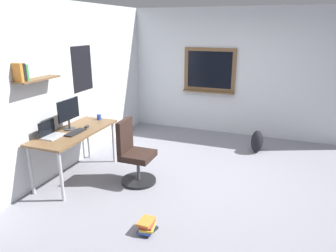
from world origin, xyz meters
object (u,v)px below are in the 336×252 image
at_px(computer_mouse, 87,126).
at_px(book_stack_on_floor, 147,226).
at_px(laptop, 51,133).
at_px(backpack, 257,141).
at_px(desk, 75,136).
at_px(keyboard, 76,132).
at_px(coffee_mug, 99,117).
at_px(office_chair, 134,156).
at_px(monitor_primary, 69,112).

height_order(computer_mouse, book_stack_on_floor, computer_mouse).
bearing_deg(computer_mouse, laptop, 157.15).
bearing_deg(book_stack_on_floor, backpack, -17.78).
distance_m(desk, keyboard, 0.14).
distance_m(computer_mouse, backpack, 3.05).
bearing_deg(computer_mouse, coffee_mug, 6.72).
height_order(desk, office_chair, office_chair).
bearing_deg(laptop, computer_mouse, -22.85).
xyz_separation_m(desk, laptop, (-0.33, 0.15, 0.13)).
distance_m(monitor_primary, keyboard, 0.33).
distance_m(laptop, backpack, 3.56).
distance_m(office_chair, keyboard, 0.92).
xyz_separation_m(coffee_mug, backpack, (1.36, -2.46, -0.58)).
xyz_separation_m(keyboard, book_stack_on_floor, (-0.81, -1.49, -0.68)).
relative_size(office_chair, computer_mouse, 9.13).
distance_m(laptop, computer_mouse, 0.58).
xyz_separation_m(laptop, keyboard, (0.26, -0.23, -0.04)).
bearing_deg(monitor_primary, book_stack_on_floor, -118.86).
bearing_deg(desk, office_chair, -79.98).
xyz_separation_m(desk, keyboard, (-0.07, -0.08, 0.08)).
distance_m(office_chair, laptop, 1.21).
xyz_separation_m(office_chair, backpack, (1.83, -1.60, -0.20)).
height_order(keyboard, backpack, keyboard).
height_order(backpack, book_stack_on_floor, backpack).
relative_size(laptop, keyboard, 0.84).
relative_size(coffee_mug, book_stack_on_floor, 0.36).
relative_size(desk, office_chair, 1.54).
bearing_deg(backpack, book_stack_on_floor, 162.22).
distance_m(laptop, book_stack_on_floor, 1.94).
bearing_deg(keyboard, monitor_primary, 58.30).
distance_m(keyboard, computer_mouse, 0.28).
relative_size(office_chair, laptop, 3.06).
bearing_deg(laptop, book_stack_on_floor, -107.88).
bearing_deg(monitor_primary, keyboard, -121.70).
height_order(keyboard, computer_mouse, computer_mouse).
height_order(office_chair, book_stack_on_floor, office_chair).
relative_size(keyboard, book_stack_on_floor, 1.44).
relative_size(monitor_primary, keyboard, 1.25).
bearing_deg(coffee_mug, office_chair, -118.64).
height_order(office_chair, backpack, office_chair).
bearing_deg(monitor_primary, coffee_mug, -12.11).
xyz_separation_m(laptop, computer_mouse, (0.54, -0.23, -0.04)).
height_order(office_chair, keyboard, office_chair).
relative_size(office_chair, keyboard, 2.57).
xyz_separation_m(office_chair, laptop, (-0.49, 1.04, 0.39)).
height_order(office_chair, monitor_primary, monitor_primary).
xyz_separation_m(office_chair, book_stack_on_floor, (-1.04, -0.67, -0.34)).
bearing_deg(desk, laptop, 155.75).
bearing_deg(office_chair, monitor_primary, 96.96).
relative_size(laptop, backpack, 0.76).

